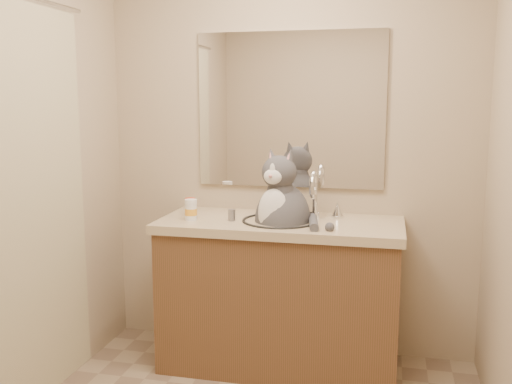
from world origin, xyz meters
TOP-DOWN VIEW (x-y plane):
  - room at (0.00, 0.00)m, footprint 2.22×2.52m
  - vanity at (0.00, 0.96)m, footprint 1.34×0.59m
  - mirror at (0.00, 1.24)m, footprint 1.10×0.02m
  - shower_curtain at (-1.05, 0.10)m, footprint 0.02×1.30m
  - cat at (0.01, 0.95)m, footprint 0.42×0.44m
  - pill_bottle_redcap at (-0.53, 0.99)m, footprint 0.07×0.07m
  - pill_bottle_orange at (-0.48, 0.86)m, footprint 0.09×0.09m
  - grey_canister at (-0.26, 0.89)m, footprint 0.04×0.04m

SIDE VIEW (x-z plane):
  - vanity at x=0.00m, z-range -0.12..1.00m
  - grey_canister at x=-0.26m, z-range 0.85..0.91m
  - cat at x=0.01m, z-range 0.58..1.20m
  - pill_bottle_redcap at x=-0.53m, z-range 0.85..0.95m
  - pill_bottle_orange at x=-0.48m, z-range 0.85..0.96m
  - shower_curtain at x=-1.05m, z-range 0.06..2.00m
  - room at x=0.00m, z-range -0.01..2.41m
  - mirror at x=0.00m, z-range 1.00..1.90m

